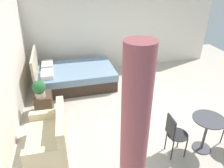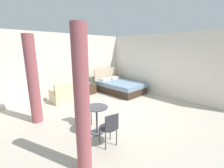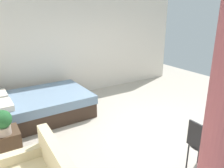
{
  "view_description": "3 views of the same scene",
  "coord_description": "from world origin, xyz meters",
  "px_view_note": "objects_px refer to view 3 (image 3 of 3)",
  "views": [
    {
      "loc": [
        -4.23,
        1.96,
        3.14
      ],
      "look_at": [
        0.13,
        0.97,
        0.72
      ],
      "focal_mm": 34.11,
      "sensor_mm": 36.0,
      "label": 1
    },
    {
      "loc": [
        -3.82,
        -3.41,
        2.21
      ],
      "look_at": [
        0.15,
        0.8,
        0.84
      ],
      "focal_mm": 24.43,
      "sensor_mm": 36.0,
      "label": 2
    },
    {
      "loc": [
        -3.34,
        2.83,
        2.4
      ],
      "look_at": [
        0.47,
        0.48,
        0.93
      ],
      "focal_mm": 35.6,
      "sensor_mm": 36.0,
      "label": 3
    }
  ],
  "objects_px": {
    "nightstand": "(8,144)",
    "vase": "(2,122)",
    "bed": "(37,106)",
    "potted_plant": "(2,122)",
    "cafe_chair_near_window": "(199,143)"
  },
  "relations": [
    {
      "from": "potted_plant",
      "to": "vase",
      "type": "height_order",
      "value": "potted_plant"
    },
    {
      "from": "potted_plant",
      "to": "cafe_chair_near_window",
      "type": "xyz_separation_m",
      "value": [
        -1.86,
        -2.45,
        -0.19
      ]
    },
    {
      "from": "vase",
      "to": "nightstand",
      "type": "bearing_deg",
      "value": -167.13
    },
    {
      "from": "potted_plant",
      "to": "cafe_chair_near_window",
      "type": "relative_size",
      "value": 0.48
    },
    {
      "from": "bed",
      "to": "cafe_chair_near_window",
      "type": "bearing_deg",
      "value": -153.54
    },
    {
      "from": "nightstand",
      "to": "vase",
      "type": "relative_size",
      "value": 2.13
    },
    {
      "from": "cafe_chair_near_window",
      "to": "potted_plant",
      "type": "bearing_deg",
      "value": 52.83
    },
    {
      "from": "potted_plant",
      "to": "vase",
      "type": "xyz_separation_m",
      "value": [
        0.22,
        -0.01,
        -0.11
      ]
    },
    {
      "from": "bed",
      "to": "nightstand",
      "type": "relative_size",
      "value": 4.59
    },
    {
      "from": "bed",
      "to": "nightstand",
      "type": "distance_m",
      "value": 1.5
    },
    {
      "from": "vase",
      "to": "bed",
      "type": "bearing_deg",
      "value": -36.16
    },
    {
      "from": "nightstand",
      "to": "potted_plant",
      "type": "xyz_separation_m",
      "value": [
        -0.1,
        0.03,
        0.48
      ]
    },
    {
      "from": "potted_plant",
      "to": "nightstand",
      "type": "bearing_deg",
      "value": -18.94
    },
    {
      "from": "vase",
      "to": "cafe_chair_near_window",
      "type": "xyz_separation_m",
      "value": [
        -2.08,
        -2.44,
        -0.09
      ]
    },
    {
      "from": "nightstand",
      "to": "vase",
      "type": "distance_m",
      "value": 0.39
    }
  ]
}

